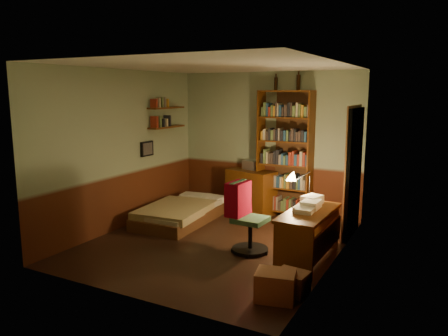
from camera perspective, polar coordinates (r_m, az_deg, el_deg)
The scene contains 24 objects.
floor at distance 6.68m, azimuth -1.02°, elevation -9.76°, with size 3.50×4.00×0.02m, color black.
ceiling at distance 6.30m, azimuth -1.09°, elevation 13.30°, with size 3.50×4.00×0.02m, color silver.
wall_back at distance 8.16m, azimuth 5.78°, elevation 3.27°, with size 3.50×0.02×2.60m, color #90A382.
wall_left at distance 7.36m, azimuth -13.15°, elevation 2.34°, with size 0.02×4.00×2.60m, color #90A382.
wall_right at distance 5.73m, azimuth 14.56°, elevation 0.17°, with size 0.02×4.00×2.60m, color #90A382.
wall_front at distance 4.72m, azimuth -12.90°, elevation -1.80°, with size 3.50×0.02×2.60m, color #90A382.
doorway at distance 7.04m, azimuth 16.60°, elevation -0.62°, with size 0.06×0.90×2.00m, color black.
door_trim at distance 7.05m, azimuth 16.32°, elevation -0.60°, with size 0.02×0.98×2.08m, color #4B2D18.
bed at distance 7.68m, azimuth -5.64°, elevation -5.03°, with size 0.95×1.77×0.53m, color olive.
dresser at distance 8.18m, azimuth 3.55°, elevation -3.07°, with size 0.90×0.45×0.80m, color #542A0D.
mini_stereo at distance 8.22m, azimuth 3.65°, elevation 0.41°, with size 0.30×0.23×0.16m, color #B2B2B7.
bookshelf at distance 7.90m, azimuth 7.95°, elevation 1.78°, with size 0.97×0.30×2.26m, color #542A0D.
bottle_left at distance 8.00m, azimuth 6.79°, elevation 10.86°, with size 0.06×0.06×0.23m, color black.
bottle_right at distance 7.86m, azimuth 9.69°, elevation 10.95°, with size 0.07×0.07×0.27m, color black.
desk at distance 5.99m, azimuth 10.96°, elevation -8.72°, with size 0.53×1.28×0.69m, color #542A0D.
paper_stack at distance 6.26m, azimuth 11.43°, elevation -4.07°, with size 0.21×0.29×0.12m, color silver.
desk_lamp at distance 6.47m, azimuth 11.16°, elevation -1.42°, with size 0.18×0.18×0.60m, color black.
office_chair at distance 6.15m, azimuth 3.47°, elevation -6.09°, with size 0.55×0.48×1.09m, color #386240.
red_jacket at distance 5.94m, azimuth 6.25°, elevation 1.07°, with size 0.22×0.41×0.48m, color maroon.
wall_shelf_lower at distance 8.12m, azimuth -7.49°, elevation 5.33°, with size 0.20×0.90×0.03m, color #542A0D.
wall_shelf_upper at distance 8.10m, azimuth -7.55°, elevation 7.80°, with size 0.20×0.90×0.03m, color #542A0D.
framed_picture at distance 7.80m, azimuth -10.03°, elevation 2.49°, with size 0.04×0.32×0.26m, color black.
cardboard_box_a at distance 4.95m, azimuth 6.74°, elevation -15.02°, with size 0.42×0.34×0.32m, color #9E6A4B.
cardboard_box_b at distance 5.13m, azimuth 8.85°, elevation -14.54°, with size 0.35×0.29×0.25m, color #9E6A4B.
Camera 1 is at (3.04, -5.51, 2.24)m, focal length 35.00 mm.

